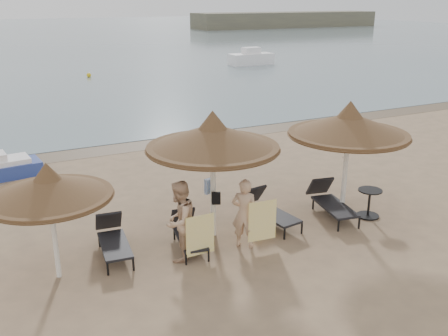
# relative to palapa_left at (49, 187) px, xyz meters

# --- Properties ---
(ground) EXTENTS (160.00, 160.00, 0.00)m
(ground) POSITION_rel_palapa_left_xyz_m (3.69, -0.35, -2.07)
(ground) COLOR #997959
(ground) RESTS_ON ground
(wet_sand_strip) EXTENTS (200.00, 1.60, 0.01)m
(wet_sand_strip) POSITION_rel_palapa_left_xyz_m (3.69, 9.05, -2.07)
(wet_sand_strip) COLOR brown
(wet_sand_strip) RESTS_ON ground
(palapa_left) EXTENTS (2.63, 2.63, 2.60)m
(palapa_left) POSITION_rel_palapa_left_xyz_m (0.00, 0.00, 0.00)
(palapa_left) COLOR white
(palapa_left) RESTS_ON ground
(palapa_center) EXTENTS (3.26, 3.26, 3.23)m
(palapa_center) POSITION_rel_palapa_left_xyz_m (3.86, 0.30, 0.50)
(palapa_center) COLOR white
(palapa_center) RESTS_ON ground
(palapa_right) EXTENTS (3.23, 3.23, 3.21)m
(palapa_right) POSITION_rel_palapa_left_xyz_m (7.64, -0.13, 0.48)
(palapa_right) COLOR white
(palapa_right) RESTS_ON ground
(lounger_far_left) EXTENTS (0.82, 1.92, 0.83)m
(lounger_far_left) POSITION_rel_palapa_left_xyz_m (1.35, 0.54, -1.70)
(lounger_far_left) COLOR black
(lounger_far_left) RESTS_ON ground
(lounger_near_left) EXTENTS (0.87, 1.82, 0.78)m
(lounger_near_left) POSITION_rel_palapa_left_xyz_m (3.08, 0.10, -1.72)
(lounger_near_left) COLOR black
(lounger_near_left) RESTS_ON ground
(lounger_near_right) EXTENTS (0.89, 2.00, 0.87)m
(lounger_near_right) POSITION_rel_palapa_left_xyz_m (5.49, 0.34, -1.68)
(lounger_near_right) COLOR black
(lounger_near_right) RESTS_ON ground
(lounger_far_right) EXTENTS (1.02, 2.08, 0.89)m
(lounger_far_right) POSITION_rel_palapa_left_xyz_m (7.33, 0.03, -1.67)
(lounger_far_right) COLOR black
(lounger_far_right) RESTS_ON ground
(side_table) EXTENTS (0.65, 0.65, 0.79)m
(side_table) POSITION_rel_palapa_left_xyz_m (8.17, -0.59, -1.70)
(side_table) COLOR black
(side_table) RESTS_ON ground
(person_left) EXTENTS (1.20, 1.14, 2.20)m
(person_left) POSITION_rel_palapa_left_xyz_m (2.66, -0.45, -0.97)
(person_left) COLOR tan
(person_left) RESTS_ON ground
(person_right) EXTENTS (1.10, 1.05, 2.01)m
(person_right) POSITION_rel_palapa_left_xyz_m (4.27, -0.58, -1.07)
(person_right) COLOR tan
(person_right) RESTS_ON ground
(towel_left) EXTENTS (0.70, 0.03, 0.97)m
(towel_left) POSITION_rel_palapa_left_xyz_m (3.01, -0.80, -1.40)
(towel_left) COLOR yellow
(towel_left) RESTS_ON ground
(towel_right) EXTENTS (0.73, 0.08, 1.02)m
(towel_right) POSITION_rel_palapa_left_xyz_m (4.62, -0.83, -1.37)
(towel_right) COLOR yellow
(towel_right) RESTS_ON ground
(bag_patterned) EXTENTS (0.32, 0.19, 0.39)m
(bag_patterned) POSITION_rel_palapa_left_xyz_m (3.86, 0.48, -0.79)
(bag_patterned) COLOR white
(bag_patterned) RESTS_ON ground
(bag_dark) EXTENTS (0.23, 0.16, 0.32)m
(bag_dark) POSITION_rel_palapa_left_xyz_m (3.86, 0.14, -1.00)
(bag_dark) COLOR black
(bag_dark) RESTS_ON ground
(pedal_boat) EXTENTS (1.98, 1.31, 0.87)m
(pedal_boat) POSITION_rel_palapa_left_xyz_m (-0.35, 7.42, -1.75)
(pedal_boat) COLOR #2B3F94
(pedal_boat) RESTS_ON ground
(buoy_mid) EXTENTS (0.34, 0.34, 0.34)m
(buoy_mid) POSITION_rel_palapa_left_xyz_m (6.91, 28.64, -1.90)
(buoy_mid) COLOR yellow
(buoy_mid) RESTS_ON ground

